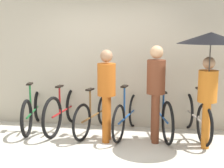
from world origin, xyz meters
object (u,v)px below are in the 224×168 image
(parked_bicycle_4, at_px, (161,114))
(pedestrian_trailing, at_px, (210,56))
(parked_bicycle_1, at_px, (64,110))
(parked_bicycle_0, at_px, (33,110))
(parked_bicycle_2, at_px, (95,114))
(pedestrian_center, at_px, (156,86))
(pedestrian_leading, at_px, (107,89))
(parked_bicycle_5, at_px, (195,116))
(parked_bicycle_3, at_px, (127,115))

(parked_bicycle_4, bearing_deg, pedestrian_trailing, -143.04)
(parked_bicycle_1, relative_size, parked_bicycle_4, 0.99)
(parked_bicycle_0, height_order, parked_bicycle_1, parked_bicycle_0)
(parked_bicycle_0, bearing_deg, parked_bicycle_2, -101.46)
(pedestrian_trailing, bearing_deg, parked_bicycle_1, -8.26)
(pedestrian_center, bearing_deg, pedestrian_trailing, 158.63)
(parked_bicycle_1, height_order, pedestrian_center, pedestrian_center)
(parked_bicycle_0, relative_size, pedestrian_leading, 1.05)
(parked_bicycle_5, height_order, pedestrian_trailing, pedestrian_trailing)
(parked_bicycle_0, relative_size, parked_bicycle_2, 1.02)
(pedestrian_leading, relative_size, pedestrian_trailing, 0.85)
(parked_bicycle_2, distance_m, parked_bicycle_5, 1.90)
(parked_bicycle_2, bearing_deg, pedestrian_trailing, -91.82)
(parked_bicycle_1, height_order, parked_bicycle_2, parked_bicycle_2)
(parked_bicycle_2, bearing_deg, pedestrian_center, -92.60)
(parked_bicycle_3, distance_m, pedestrian_trailing, 1.90)
(parked_bicycle_3, bearing_deg, parked_bicycle_0, 99.40)
(pedestrian_leading, distance_m, pedestrian_center, 0.86)
(parked_bicycle_2, relative_size, pedestrian_center, 0.98)
(parked_bicycle_4, relative_size, pedestrian_leading, 1.11)
(parked_bicycle_0, relative_size, parked_bicycle_1, 0.95)
(parked_bicycle_0, bearing_deg, pedestrian_trailing, -109.57)
(parked_bicycle_5, bearing_deg, parked_bicycle_0, 78.24)
(pedestrian_trailing, bearing_deg, parked_bicycle_3, -17.02)
(parked_bicycle_2, xyz_separation_m, parked_bicycle_4, (1.26, 0.07, 0.03))
(parked_bicycle_1, bearing_deg, pedestrian_leading, -112.01)
(pedestrian_leading, bearing_deg, parked_bicycle_1, -28.96)
(pedestrian_center, xyz_separation_m, pedestrian_trailing, (0.84, -0.22, 0.55))
(parked_bicycle_2, height_order, pedestrian_center, pedestrian_center)
(parked_bicycle_5, distance_m, pedestrian_center, 1.03)
(parked_bicycle_3, relative_size, parked_bicycle_5, 0.97)
(parked_bicycle_2, bearing_deg, parked_bicycle_0, 101.22)
(parked_bicycle_2, xyz_separation_m, pedestrian_leading, (0.31, -0.45, 0.59))
(parked_bicycle_1, height_order, parked_bicycle_3, parked_bicycle_3)
(parked_bicycle_1, distance_m, pedestrian_trailing, 2.95)
(parked_bicycle_3, distance_m, pedestrian_leading, 0.80)
(parked_bicycle_1, distance_m, pedestrian_leading, 1.21)
(parked_bicycle_3, bearing_deg, pedestrian_trailing, -101.41)
(parked_bicycle_0, distance_m, pedestrian_leading, 1.76)
(pedestrian_leading, bearing_deg, parked_bicycle_0, -17.59)
(parked_bicycle_2, bearing_deg, parked_bicycle_1, 96.70)
(parked_bicycle_5, relative_size, pedestrian_leading, 1.06)
(parked_bicycle_0, bearing_deg, parked_bicycle_5, -98.92)
(parked_bicycle_5, height_order, pedestrian_leading, pedestrian_leading)
(parked_bicycle_0, height_order, parked_bicycle_4, parked_bicycle_4)
(parked_bicycle_4, bearing_deg, parked_bicycle_5, -104.42)
(parked_bicycle_0, xyz_separation_m, pedestrian_trailing, (3.27, -0.64, 1.18))
(parked_bicycle_1, distance_m, parked_bicycle_4, 1.90)
(parked_bicycle_1, bearing_deg, parked_bicycle_4, -83.09)
(pedestrian_center, bearing_deg, parked_bicycle_4, -110.13)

